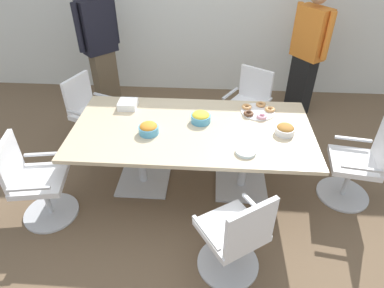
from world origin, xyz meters
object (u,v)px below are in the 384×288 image
object	(u,v)px
person_standing_0	(100,46)
snack_bowl_pretzels	(285,129)
office_chair_2	(235,239)
napkin_pile	(128,104)
plate_stack	(246,151)
conference_table	(192,138)
office_chair_0	(92,116)
snack_bowl_chips_yellow	(201,117)
office_chair_3	(358,167)
office_chair_4	(248,109)
office_chair_1	(36,185)
donut_platter	(258,111)
snack_bowl_chips_orange	(149,128)
person_standing_1	(307,52)

from	to	relation	value
person_standing_0	snack_bowl_pretzels	xyz separation A→B (m)	(2.29, -1.67, -0.17)
office_chair_2	napkin_pile	bearing A→B (deg)	95.08
person_standing_0	plate_stack	distance (m)	2.77
conference_table	office_chair_0	distance (m)	1.50
office_chair_2	snack_bowl_chips_yellow	bearing A→B (deg)	71.99
office_chair_3	office_chair_4	world-z (taller)	same
snack_bowl_chips_yellow	napkin_pile	size ratio (longest dim) A/B	1.04
office_chair_1	snack_bowl_pretzels	size ratio (longest dim) A/B	4.83
conference_table	donut_platter	distance (m)	0.78
office_chair_0	office_chair_1	size ratio (longest dim) A/B	1.00
office_chair_1	plate_stack	xyz separation A→B (m)	(1.97, 0.18, 0.36)
office_chair_3	donut_platter	xyz separation A→B (m)	(-1.01, 0.44, 0.36)
office_chair_0	snack_bowl_chips_orange	distance (m)	1.27
person_standing_1	snack_bowl_pretzels	distance (m)	1.85
office_chair_4	plate_stack	size ratio (longest dim) A/B	4.81
office_chair_1	person_standing_0	size ratio (longest dim) A/B	0.49
office_chair_1	snack_bowl_chips_orange	world-z (taller)	office_chair_1
office_chair_2	snack_bowl_chips_orange	world-z (taller)	office_chair_2
snack_bowl_chips_orange	napkin_pile	distance (m)	0.57
person_standing_1	snack_bowl_chips_yellow	distance (m)	2.12
office_chair_1	snack_bowl_chips_yellow	distance (m)	1.73
office_chair_0	snack_bowl_pretzels	distance (m)	2.37
snack_bowl_chips_orange	conference_table	bearing A→B (deg)	16.04
conference_table	office_chair_1	distance (m)	1.58
office_chair_4	napkin_pile	size ratio (longest dim) A/B	4.68
conference_table	office_chair_2	size ratio (longest dim) A/B	2.64
office_chair_0	snack_bowl_chips_yellow	xyz separation A→B (m)	(1.39, -0.58, 0.40)
office_chair_2	plate_stack	xyz separation A→B (m)	(0.10, 0.69, 0.36)
office_chair_1	person_standing_0	distance (m)	2.26
snack_bowl_pretzels	napkin_pile	distance (m)	1.69
office_chair_2	office_chair_4	xyz separation A→B (m)	(0.25, 2.08, 0.00)
snack_bowl_chips_yellow	person_standing_1	bearing A→B (deg)	49.09
office_chair_2	plate_stack	size ratio (longest dim) A/B	4.81
office_chair_0	plate_stack	world-z (taller)	office_chair_0
person_standing_0	office_chair_1	bearing A→B (deg)	42.77
person_standing_1	donut_platter	world-z (taller)	person_standing_1
office_chair_1	donut_platter	world-z (taller)	office_chair_1
office_chair_1	donut_platter	size ratio (longest dim) A/B	2.50
person_standing_0	person_standing_1	xyz separation A→B (m)	(2.85, 0.09, -0.05)
office_chair_3	person_standing_1	size ratio (longest dim) A/B	0.51
office_chair_2	office_chair_4	world-z (taller)	same
snack_bowl_pretzels	plate_stack	xyz separation A→B (m)	(-0.40, -0.34, -0.03)
office_chair_3	conference_table	bearing A→B (deg)	95.45
person_standing_0	snack_bowl_pretzels	size ratio (longest dim) A/B	9.80
person_standing_1	plate_stack	size ratio (longest dim) A/B	9.36
plate_stack	napkin_pile	size ratio (longest dim) A/B	0.97
conference_table	office_chair_4	size ratio (longest dim) A/B	2.64
office_chair_2	plate_stack	distance (m)	0.79
person_standing_1	donut_platter	xyz separation A→B (m)	(-0.78, -1.37, -0.16)
snack_bowl_chips_orange	napkin_pile	world-z (taller)	snack_bowl_chips_orange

